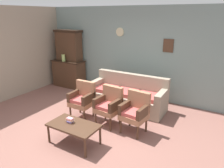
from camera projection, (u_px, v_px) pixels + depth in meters
The scene contains 11 objects.
ground_plane at pixel (86, 134), 4.57m from camera, with size 7.68×7.68×0.00m, color #84564C.
wall_back_with_decor at pixel (138, 53), 6.28m from camera, with size 6.40×0.09×2.70m.
side_cabinet at pixel (69, 73), 7.45m from camera, with size 1.16×0.55×0.93m.
cabinet_upper_hutch at pixel (69, 45), 7.20m from camera, with size 0.99×0.38×1.03m.
vase_on_cabinet at pixel (63, 58), 7.14m from camera, with size 0.12×0.12×0.24m, color #A1C06B.
floral_couch at pixel (127, 96), 5.76m from camera, with size 2.11×0.85×0.90m.
armchair_by_doorway at pixel (83, 98), 5.18m from camera, with size 0.53×0.50×0.90m.
armchair_near_cabinet at pixel (109, 104), 4.83m from camera, with size 0.56×0.53×0.90m.
armchair_near_couch_end at pixel (135, 111), 4.51m from camera, with size 0.56×0.54×0.90m.
coffee_table at pixel (74, 126), 4.12m from camera, with size 1.00×0.56×0.42m.
book_stack_on_table at pixel (70, 120), 4.17m from camera, with size 0.16×0.11×0.10m.
Camera 1 is at (2.54, -3.13, 2.48)m, focal length 33.74 mm.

